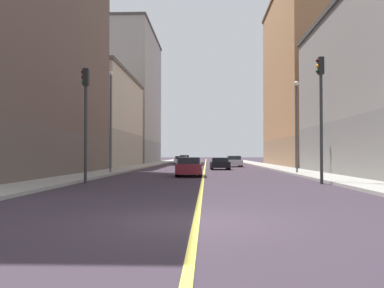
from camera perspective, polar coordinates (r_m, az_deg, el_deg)
The scene contains 16 objects.
ground_plane at distance 9.56m, azimuth 0.59°, elevation -10.70°, with size 400.00×400.00×0.00m, color #362A36.
sidewalk_left at distance 58.95m, azimuth 9.55°, elevation -2.83°, with size 2.65×168.00×0.15m, color #9E9B93.
sidewalk_right at distance 59.02m, azimuth -5.87°, elevation -2.84°, with size 2.65×168.00×0.15m, color #9E9B93.
lane_center_stripe at distance 58.45m, azimuth 1.84°, elevation -2.93°, with size 0.16×154.00×0.01m, color #E5D14C.
building_left_mid at distance 56.80m, azimuth 16.59°, elevation 8.69°, with size 10.49×23.85×22.89m.
building_right_midblock at distance 52.84m, azimuth -13.96°, elevation 3.18°, with size 10.49×19.89×11.46m.
building_right_distant at distance 75.64m, azimuth -9.11°, elevation 6.31°, with size 10.49×22.60×23.37m.
traffic_light_left_near at distance 22.52m, azimuth 17.37°, elevation 5.49°, with size 0.40×0.32×6.60m.
traffic_light_right_near at distance 22.63m, azimuth -14.51°, elevation 4.69°, with size 0.40×0.32×6.09m.
street_lamp_left_near at distance 32.90m, azimuth 14.26°, elevation 3.66°, with size 0.36×0.36×7.05m.
street_lamp_right_near at distance 32.50m, azimuth -11.17°, elevation 4.42°, with size 0.36×0.36×7.82m.
car_maroon at distance 28.88m, azimuth -0.44°, elevation -3.18°, with size 1.87×4.36×1.33m.
car_white at distance 64.45m, azimuth -1.53°, elevation -2.24°, with size 1.96×4.23×1.25m.
car_black at distance 41.67m, azimuth 3.86°, elevation -2.71°, with size 1.99×3.97×1.19m.
car_yellow at distance 75.43m, azimuth -1.03°, elevation -2.09°, with size 1.93×4.51×1.38m.
car_silver at distance 50.83m, azimuth 5.81°, elevation -2.42°, with size 1.93×4.08×1.34m.
Camera 1 is at (0.25, -9.43, 1.54)m, focal length 38.60 mm.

